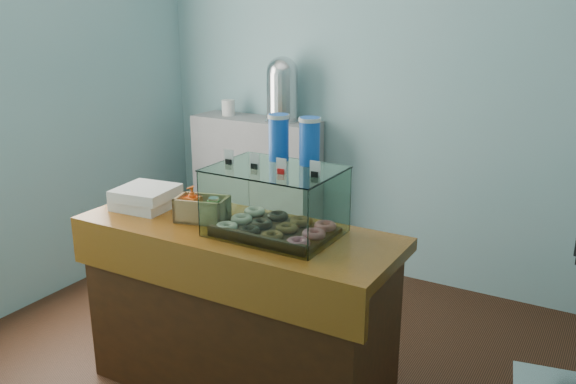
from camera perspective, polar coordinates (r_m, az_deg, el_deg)
The scene contains 8 objects.
ground at distance 3.53m, azimuth -2.10°, elevation -15.88°, with size 3.50×3.50×0.00m, color black.
room_shell at distance 2.96m, azimuth -1.95°, elevation 12.94°, with size 3.54×3.04×2.82m.
counter at distance 3.11m, azimuth -4.72°, elevation -10.97°, with size 1.60×0.60×0.90m.
back_shelf at distance 4.76m, azimuth -2.94°, elevation 0.37°, with size 1.00×0.32×1.10m, color gray.
display_case at distance 2.81m, azimuth -0.77°, elevation -0.34°, with size 0.58×0.43×0.53m.
condiment_crate at distance 3.03m, azimuth -8.15°, elevation -1.53°, with size 0.28×0.21×0.17m.
pastry_boxes at distance 3.27m, azimuth -13.14°, elevation -0.49°, with size 0.32×0.32×0.11m.
coffee_urn at distance 4.46m, azimuth -0.55°, elevation 9.74°, with size 0.25×0.25×0.47m.
Camera 1 is at (1.58, -2.50, 1.92)m, focal length 38.00 mm.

